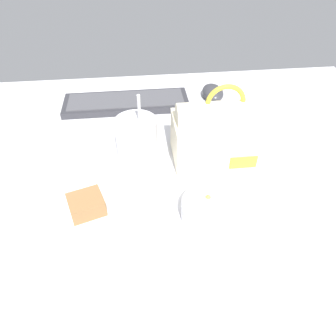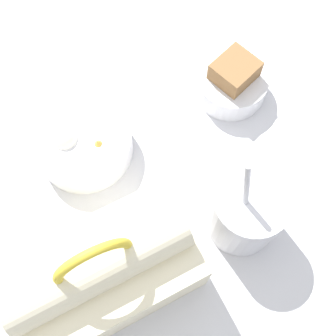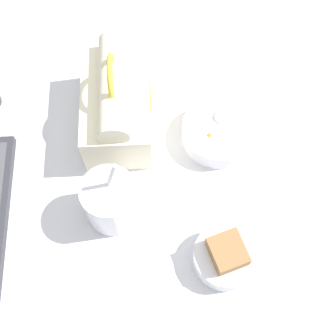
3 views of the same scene
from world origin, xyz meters
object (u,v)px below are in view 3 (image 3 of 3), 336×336
object	(u,v)px
lunch_bag	(117,103)
bento_bowl_sandwich	(226,256)
bento_bowl_snacks	(218,131)
soup_cup	(111,201)

from	to	relation	value
lunch_bag	bento_bowl_sandwich	world-z (taller)	lunch_bag
lunch_bag	bento_bowl_snacks	world-z (taller)	lunch_bag
lunch_bag	soup_cup	world-z (taller)	lunch_bag
lunch_bag	soup_cup	xyz separation A→B (cm)	(-18.95, 1.13, -0.97)
lunch_bag	soup_cup	distance (cm)	19.01
lunch_bag	bento_bowl_snacks	xyz separation A→B (cm)	(-4.58, -18.81, -4.20)
lunch_bag	bento_bowl_sandwich	bearing A→B (deg)	-148.20
lunch_bag	bento_bowl_sandwich	size ratio (longest dim) A/B	1.99
bento_bowl_snacks	bento_bowl_sandwich	bearing A→B (deg)	177.47
lunch_bag	bento_bowl_snacks	distance (cm)	19.81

